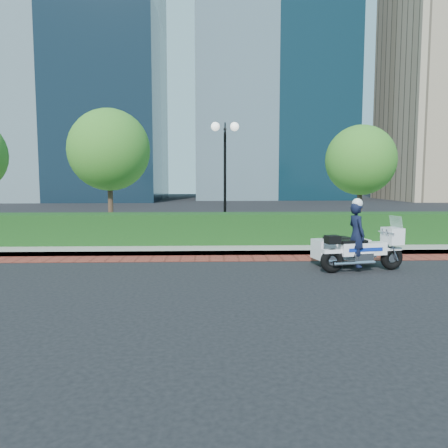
{
  "coord_description": "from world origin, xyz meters",
  "views": [
    {
      "loc": [
        0.4,
        -10.94,
        2.27
      ],
      "look_at": [
        0.84,
        1.55,
        1.0
      ],
      "focal_mm": 35.0,
      "sensor_mm": 36.0,
      "label": 1
    }
  ],
  "objects_px": {
    "lamppost": "(225,161)",
    "police_motorcycle": "(353,245)",
    "tree_b": "(109,150)",
    "tree_c": "(361,160)"
  },
  "relations": [
    {
      "from": "tree_b",
      "to": "police_motorcycle",
      "type": "relative_size",
      "value": 2.18
    },
    {
      "from": "lamppost",
      "to": "police_motorcycle",
      "type": "distance_m",
      "value": 6.54
    },
    {
      "from": "tree_b",
      "to": "police_motorcycle",
      "type": "height_order",
      "value": "tree_b"
    },
    {
      "from": "police_motorcycle",
      "to": "lamppost",
      "type": "bearing_deg",
      "value": 108.71
    },
    {
      "from": "tree_b",
      "to": "lamppost",
      "type": "bearing_deg",
      "value": -16.11
    },
    {
      "from": "lamppost",
      "to": "tree_b",
      "type": "distance_m",
      "value": 4.71
    },
    {
      "from": "tree_c",
      "to": "lamppost",
      "type": "bearing_deg",
      "value": -166.7
    },
    {
      "from": "lamppost",
      "to": "tree_c",
      "type": "height_order",
      "value": "tree_c"
    },
    {
      "from": "lamppost",
      "to": "police_motorcycle",
      "type": "xyz_separation_m",
      "value": [
        3.06,
        -5.29,
        -2.33
      ]
    },
    {
      "from": "tree_c",
      "to": "police_motorcycle",
      "type": "bearing_deg",
      "value": -110.34
    }
  ]
}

